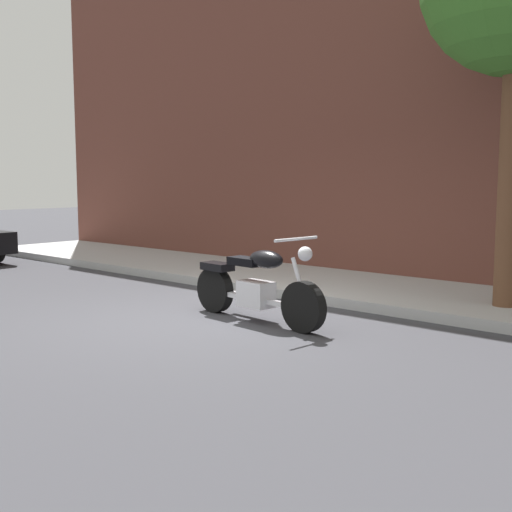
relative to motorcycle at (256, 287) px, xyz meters
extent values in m
plane|color=#38383D|center=(-0.59, -0.31, -0.44)|extent=(60.00, 60.00, 0.00)
cube|color=#B2B2B2|center=(-0.59, 2.59, -0.37)|extent=(18.26, 2.43, 0.14)
cube|color=brown|center=(-0.59, 4.06, 3.56)|extent=(18.26, 0.50, 7.99)
cylinder|color=black|center=(0.79, -0.08, -0.14)|extent=(0.61, 0.19, 0.60)
cylinder|color=black|center=(-0.79, 0.07, -0.14)|extent=(0.61, 0.19, 0.60)
cube|color=silver|center=(0.00, -0.01, -0.09)|extent=(0.46, 0.32, 0.32)
cube|color=silver|center=(0.00, -0.01, -0.16)|extent=(1.43, 0.21, 0.06)
ellipsoid|color=black|center=(0.18, -0.02, 0.36)|extent=(0.54, 0.31, 0.22)
cube|color=black|center=(-0.18, 0.01, 0.30)|extent=(0.50, 0.28, 0.10)
cube|color=black|center=(-0.74, 0.06, 0.18)|extent=(0.46, 0.28, 0.10)
cylinder|color=silver|center=(0.74, -0.07, 0.14)|extent=(0.27, 0.07, 0.58)
cylinder|color=silver|center=(0.68, -0.07, 0.64)|extent=(0.10, 0.70, 0.04)
sphere|color=silver|center=(0.81, -0.08, 0.48)|extent=(0.17, 0.17, 0.17)
cylinder|color=silver|center=(-0.23, 0.18, -0.19)|extent=(0.80, 0.16, 0.09)
cylinder|color=brown|center=(2.21, 2.34, 1.35)|extent=(0.29, 0.29, 3.57)
camera|label=1|loc=(5.19, -5.89, 1.32)|focal=44.96mm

